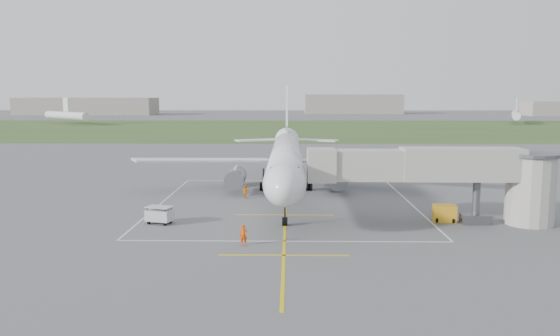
{
  "coord_description": "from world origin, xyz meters",
  "views": [
    {
      "loc": [
        0.41,
        -64.21,
        12.17
      ],
      "look_at": [
        -0.64,
        -4.0,
        4.0
      ],
      "focal_mm": 35.0,
      "sensor_mm": 36.0,
      "label": 1
    }
  ],
  "objects_px": {
    "airliner": "(286,159)",
    "gpu_unit": "(444,213)",
    "ramp_worker_wing": "(246,191)",
    "baggage_cart": "(160,215)",
    "jet_bridge": "(453,174)",
    "ramp_worker_nose": "(243,235)"
  },
  "relations": [
    {
      "from": "airliner",
      "to": "gpu_unit",
      "type": "height_order",
      "value": "airliner"
    },
    {
      "from": "ramp_worker_wing",
      "to": "baggage_cart",
      "type": "bearing_deg",
      "value": 118.41
    },
    {
      "from": "baggage_cart",
      "to": "gpu_unit",
      "type": "bearing_deg",
      "value": 20.06
    },
    {
      "from": "jet_bridge",
      "to": "ramp_worker_nose",
      "type": "height_order",
      "value": "jet_bridge"
    },
    {
      "from": "airliner",
      "to": "jet_bridge",
      "type": "height_order",
      "value": "airliner"
    },
    {
      "from": "airliner",
      "to": "ramp_worker_nose",
      "type": "bearing_deg",
      "value": -98.5
    },
    {
      "from": "ramp_worker_nose",
      "to": "ramp_worker_wing",
      "type": "bearing_deg",
      "value": 93.71
    },
    {
      "from": "airliner",
      "to": "gpu_unit",
      "type": "distance_m",
      "value": 20.66
    },
    {
      "from": "ramp_worker_wing",
      "to": "jet_bridge",
      "type": "bearing_deg",
      "value": -154.68
    },
    {
      "from": "airliner",
      "to": "ramp_worker_nose",
      "type": "height_order",
      "value": "airliner"
    },
    {
      "from": "airliner",
      "to": "ramp_worker_wing",
      "type": "height_order",
      "value": "airliner"
    },
    {
      "from": "jet_bridge",
      "to": "gpu_unit",
      "type": "bearing_deg",
      "value": 113.84
    },
    {
      "from": "jet_bridge",
      "to": "ramp_worker_wing",
      "type": "bearing_deg",
      "value": 148.34
    },
    {
      "from": "airliner",
      "to": "gpu_unit",
      "type": "xyz_separation_m",
      "value": [
        15.33,
        -13.37,
        -3.59
      ]
    },
    {
      "from": "gpu_unit",
      "to": "baggage_cart",
      "type": "height_order",
      "value": "baggage_cart"
    },
    {
      "from": "gpu_unit",
      "to": "baggage_cart",
      "type": "relative_size",
      "value": 0.87
    },
    {
      "from": "jet_bridge",
      "to": "baggage_cart",
      "type": "xyz_separation_m",
      "value": [
        -27.59,
        -0.45,
        -3.89
      ]
    },
    {
      "from": "gpu_unit",
      "to": "ramp_worker_nose",
      "type": "bearing_deg",
      "value": -147.1
    },
    {
      "from": "jet_bridge",
      "to": "gpu_unit",
      "type": "height_order",
      "value": "jet_bridge"
    },
    {
      "from": "gpu_unit",
      "to": "baggage_cart",
      "type": "distance_m",
      "value": 27.23
    },
    {
      "from": "ramp_worker_nose",
      "to": "airliner",
      "type": "bearing_deg",
      "value": 81.14
    },
    {
      "from": "baggage_cart",
      "to": "ramp_worker_nose",
      "type": "distance_m",
      "value": 11.29
    }
  ]
}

